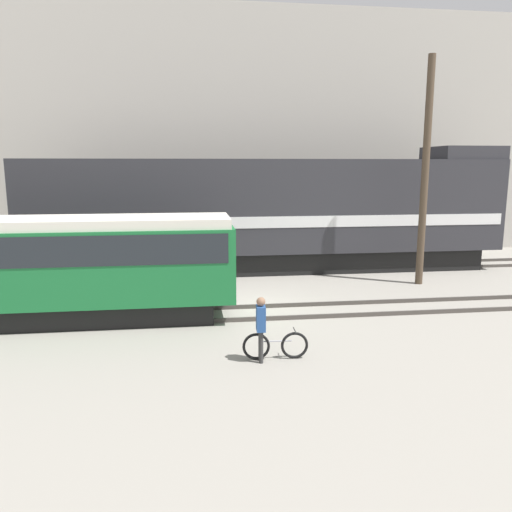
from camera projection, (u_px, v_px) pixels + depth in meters
ground_plane at (243, 307)px, 17.56m from camera, size 120.00×120.00×0.00m
track_near at (247, 313)px, 16.59m from camera, size 60.00×1.50×0.14m
track_far at (230, 270)px, 23.35m from camera, size 60.00×1.51×0.14m
building_backdrop at (218, 136)px, 29.69m from camera, size 37.40×6.00×13.28m
freight_locomotive at (271, 214)px, 23.13m from camera, size 21.81×3.04×5.77m
streetcar at (49, 264)px, 15.47m from camera, size 11.41×2.54×3.32m
bicycle at (275, 346)px, 12.75m from camera, size 1.70×0.44×0.77m
person at (261, 323)px, 12.46m from camera, size 0.24×0.37×1.69m
utility_pole_center at (425, 173)px, 20.16m from camera, size 0.30×0.30×9.17m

